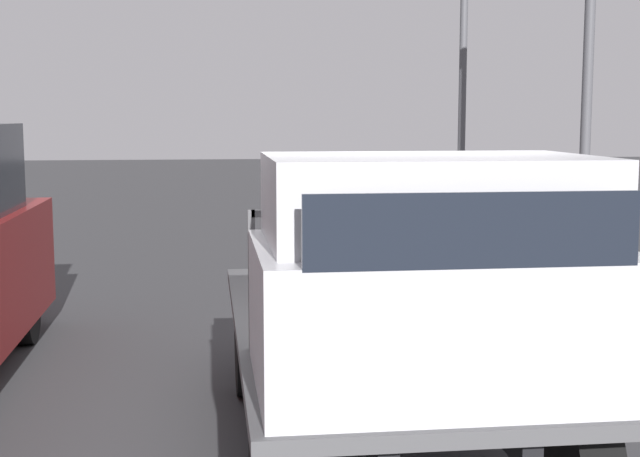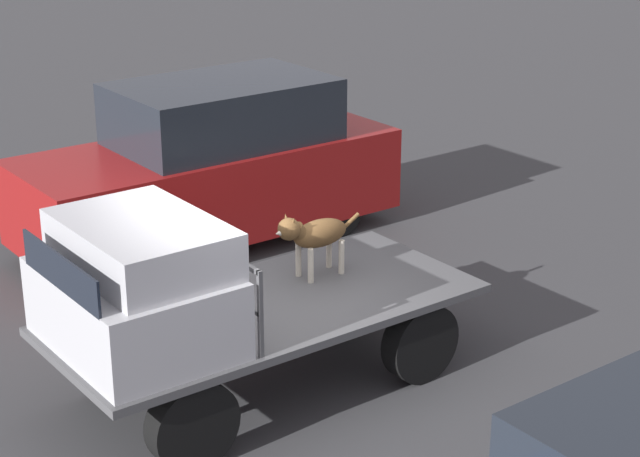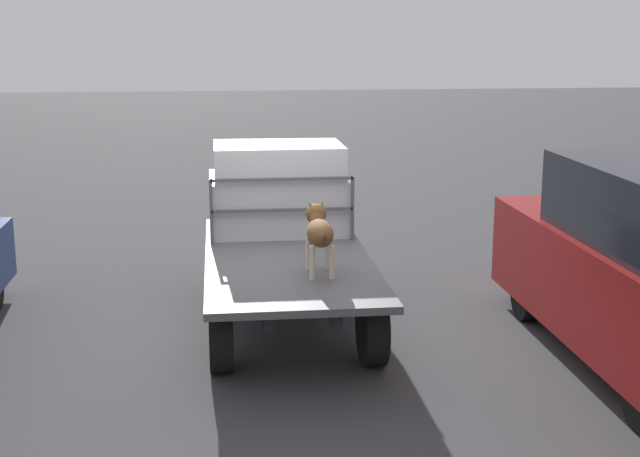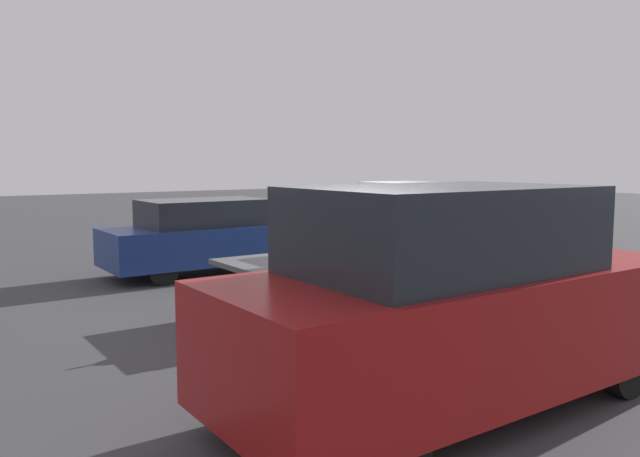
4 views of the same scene
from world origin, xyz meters
name	(u,v)px [view 1 (image 1 of 4)]	position (x,y,z in m)	size (l,w,h in m)	color
ground_plane	(379,449)	(0.00, 0.00, 0.00)	(80.00, 80.00, 0.00)	#38383A
flatbed_truck	(379,357)	(0.00, 0.00, 0.63)	(4.19, 1.90, 0.88)	black
truck_cab	(432,276)	(1.35, 0.00, 1.42)	(1.34, 1.78, 1.14)	#B7B7BC
truck_headboard	(402,255)	(0.64, 0.00, 1.42)	(0.04, 1.78, 0.81)	#4C4C4F
dog	(322,236)	(-0.78, -0.29, 1.34)	(1.05, 0.28, 0.73)	beige
light_pole_near	(590,6)	(-7.42, 4.63, 3.86)	(0.42, 0.42, 6.07)	#4C4C51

